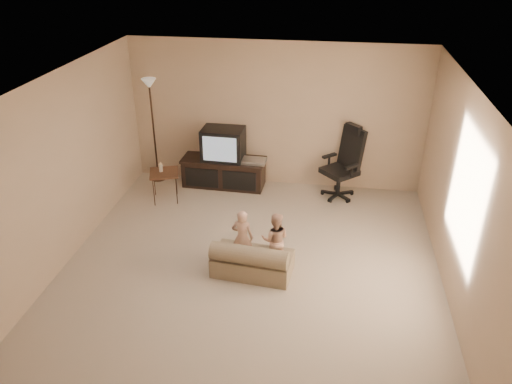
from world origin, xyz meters
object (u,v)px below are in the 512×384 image
at_px(office_chair, 343,172).
at_px(child_sofa, 252,261).
at_px(toddler_right, 275,240).
at_px(toddler_left, 242,237).
at_px(tv_stand, 224,162).
at_px(side_table, 164,173).
at_px(floor_lamp, 151,108).

xyz_separation_m(office_chair, child_sofa, (-1.15, -2.42, -0.25)).
height_order(child_sofa, toddler_right, toddler_right).
relative_size(child_sofa, toddler_left, 1.33).
height_order(tv_stand, side_table, tv_stand).
bearing_deg(floor_lamp, office_chair, -2.52).
distance_m(tv_stand, toddler_right, 2.53).
distance_m(tv_stand, floor_lamp, 1.55).
bearing_deg(child_sofa, office_chair, 70.14).
bearing_deg(floor_lamp, toddler_left, -49.37).
xyz_separation_m(floor_lamp, child_sofa, (2.16, -2.56, -1.15)).
bearing_deg(side_table, office_chair, 11.71).
bearing_deg(tv_stand, floor_lamp, 179.10).
height_order(toddler_left, toddler_right, toddler_left).
distance_m(tv_stand, side_table, 1.11).
distance_m(floor_lamp, child_sofa, 3.54).
distance_m(tv_stand, toddler_left, 2.38).
bearing_deg(toddler_left, child_sofa, 128.59).
xyz_separation_m(child_sofa, toddler_right, (0.27, 0.27, 0.19)).
height_order(floor_lamp, toddler_left, floor_lamp).
height_order(tv_stand, child_sofa, tv_stand).
height_order(tv_stand, office_chair, office_chair).
bearing_deg(tv_stand, side_table, -139.50).
bearing_deg(tv_stand, child_sofa, -68.35).
height_order(floor_lamp, toddler_right, floor_lamp).
xyz_separation_m(side_table, floor_lamp, (-0.39, 0.75, 0.86)).
relative_size(toddler_left, toddler_right, 1.03).
xyz_separation_m(side_table, toddler_right, (2.04, -1.54, -0.10)).
bearing_deg(toddler_left, floor_lamp, -45.43).
height_order(office_chair, side_table, office_chair).
bearing_deg(office_chair, toddler_right, -65.55).
relative_size(side_table, toddler_right, 0.88).
height_order(office_chair, floor_lamp, floor_lamp).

